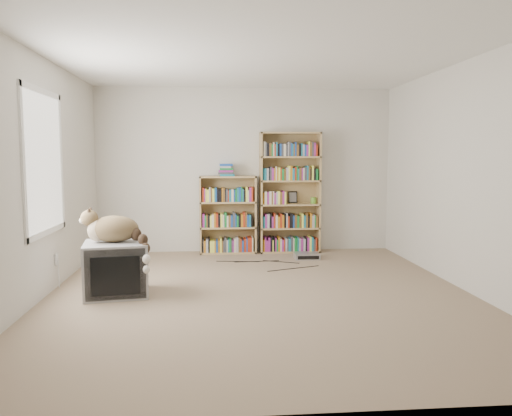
{
  "coord_description": "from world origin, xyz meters",
  "views": [
    {
      "loc": [
        -0.49,
        -5.17,
        1.46
      ],
      "look_at": [
        0.04,
        1.0,
        0.82
      ],
      "focal_mm": 35.0,
      "sensor_mm": 36.0,
      "label": 1
    }
  ],
  "objects": [
    {
      "name": "wall_right",
      "position": [
        2.25,
        0.0,
        1.25
      ],
      "size": [
        0.02,
        5.0,
        2.5
      ],
      "primitive_type": "cube",
      "color": "beige",
      "rests_on": "floor"
    },
    {
      "name": "framed_print",
      "position": [
        0.74,
        2.44,
        0.84
      ],
      "size": [
        0.14,
        0.05,
        0.18
      ],
      "primitive_type": "cube",
      "rotation": [
        -0.17,
        0.0,
        0.0
      ],
      "color": "black",
      "rests_on": "bookcase_tall"
    },
    {
      "name": "crt_tv",
      "position": [
        -1.52,
        0.12,
        0.28
      ],
      "size": [
        0.73,
        0.68,
        0.56
      ],
      "rotation": [
        0.0,
        0.0,
        0.15
      ],
      "color": "#98989A",
      "rests_on": "floor"
    },
    {
      "name": "window",
      "position": [
        -2.24,
        0.2,
        1.4
      ],
      "size": [
        0.02,
        1.22,
        1.52
      ],
      "primitive_type": "cube",
      "color": "white",
      "rests_on": "wall_left"
    },
    {
      "name": "ceiling",
      "position": [
        0.0,
        0.0,
        2.5
      ],
      "size": [
        4.5,
        5.0,
        0.02
      ],
      "primitive_type": "cube",
      "color": "white",
      "rests_on": "wall_back"
    },
    {
      "name": "wall_front",
      "position": [
        0.0,
        -2.5,
        1.25
      ],
      "size": [
        4.5,
        0.02,
        2.5
      ],
      "primitive_type": "cube",
      "color": "beige",
      "rests_on": "floor"
    },
    {
      "name": "bookcase_short",
      "position": [
        -0.27,
        2.36,
        0.53
      ],
      "size": [
        0.85,
        0.3,
        1.17
      ],
      "color": "#A68453",
      "rests_on": "floor"
    },
    {
      "name": "green_mug",
      "position": [
        1.04,
        2.34,
        0.79
      ],
      "size": [
        0.09,
        0.09,
        0.1
      ],
      "primitive_type": "cylinder",
      "color": "#5D9A2C",
      "rests_on": "bookcase_tall"
    },
    {
      "name": "cat",
      "position": [
        -1.48,
        0.11,
        0.67
      ],
      "size": [
        0.77,
        0.55,
        0.61
      ],
      "rotation": [
        0.0,
        0.0,
        0.06
      ],
      "color": "#352715",
      "rests_on": "crt_tv"
    },
    {
      "name": "wall_back",
      "position": [
        0.0,
        2.5,
        1.25
      ],
      "size": [
        4.5,
        0.02,
        2.5
      ],
      "primitive_type": "cube",
      "color": "beige",
      "rests_on": "floor"
    },
    {
      "name": "floor",
      "position": [
        0.0,
        0.0,
        0.0
      ],
      "size": [
        4.5,
        5.0,
        0.01
      ],
      "primitive_type": "cube",
      "color": "#9F846B",
      "rests_on": "ground"
    },
    {
      "name": "floor_cables",
      "position": [
        0.18,
        1.38,
        0.0
      ],
      "size": [
        1.2,
        0.7,
        0.01
      ],
      "primitive_type": null,
      "color": "black",
      "rests_on": "floor"
    },
    {
      "name": "wall_outlet",
      "position": [
        -2.24,
        0.47,
        0.32
      ],
      "size": [
        0.01,
        0.08,
        0.13
      ],
      "primitive_type": "cube",
      "color": "silver",
      "rests_on": "wall_left"
    },
    {
      "name": "dvd_player",
      "position": [
        0.84,
        1.8,
        0.04
      ],
      "size": [
        0.36,
        0.26,
        0.08
      ],
      "primitive_type": "cube",
      "rotation": [
        0.0,
        0.0,
        -0.01
      ],
      "color": "#A5A4A9",
      "rests_on": "floor"
    },
    {
      "name": "wall_left",
      "position": [
        -2.25,
        0.0,
        1.25
      ],
      "size": [
        0.02,
        5.0,
        2.5
      ],
      "primitive_type": "cube",
      "color": "beige",
      "rests_on": "floor"
    },
    {
      "name": "book_stack",
      "position": [
        -0.29,
        2.36,
        1.26
      ],
      "size": [
        0.22,
        0.28,
        0.18
      ],
      "primitive_type": "cube",
      "color": "#A72D16",
      "rests_on": "bookcase_short"
    },
    {
      "name": "bookcase_tall",
      "position": [
        0.67,
        2.36,
        0.87
      ],
      "size": [
        0.91,
        0.3,
        1.83
      ],
      "color": "#A68453",
      "rests_on": "floor"
    }
  ]
}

